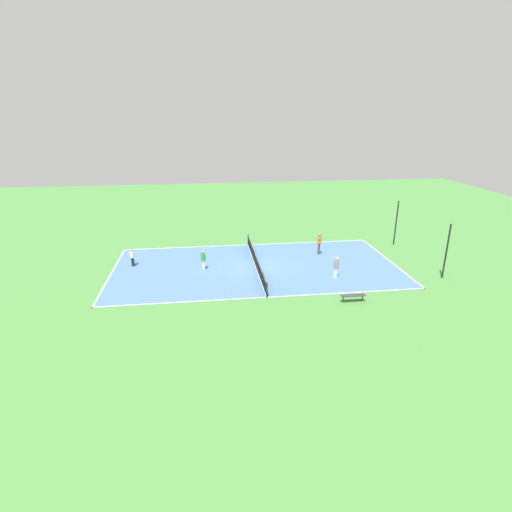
{
  "coord_description": "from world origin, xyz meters",
  "views": [
    {
      "loc": [
        28.66,
        -3.74,
        11.27
      ],
      "look_at": [
        0.0,
        0.0,
        0.9
      ],
      "focal_mm": 28.0,
      "sensor_mm": 36.0,
      "label": 1
    }
  ],
  "objects": [
    {
      "name": "player_center_orange",
      "position": [
        -2.29,
        5.66,
        1.08
      ],
      "size": [
        0.98,
        0.54,
        1.82
      ],
      "rotation": [
        0.0,
        0.0,
        6.04
      ],
      "color": "#4C4C51",
      "rests_on": "court_surface"
    },
    {
      "name": "bench",
      "position": [
        6.81,
        5.3,
        0.39
      ],
      "size": [
        0.36,
        1.57,
        0.45
      ],
      "rotation": [
        0.0,
        0.0,
        1.57
      ],
      "color": "#333338",
      "rests_on": "ground_plane"
    },
    {
      "name": "tennis_ball_near_net",
      "position": [
        5.12,
        -2.54,
        0.06
      ],
      "size": [
        0.07,
        0.07,
        0.07
      ],
      "primitive_type": "sphere",
      "color": "#CCE033",
      "rests_on": "court_surface"
    },
    {
      "name": "tennis_ball_far_baseline",
      "position": [
        0.45,
        -2.66,
        0.06
      ],
      "size": [
        0.07,
        0.07,
        0.07
      ],
      "primitive_type": "sphere",
      "color": "#CCE033",
      "rests_on": "court_surface"
    },
    {
      "name": "ground_plane",
      "position": [
        0.0,
        0.0,
        0.0
      ],
      "size": [
        80.0,
        80.0,
        0.0
      ],
      "primitive_type": "plane",
      "color": "#47843D"
    },
    {
      "name": "court_surface",
      "position": [
        0.0,
        0.0,
        0.01
      ],
      "size": [
        11.18,
        21.87,
        0.02
      ],
      "color": "#4C729E",
      "rests_on": "ground_plane"
    },
    {
      "name": "player_far_green",
      "position": [
        0.03,
        -4.04,
        0.86
      ],
      "size": [
        0.97,
        0.47,
        1.48
      ],
      "rotation": [
        0.0,
        0.0,
        3.3
      ],
      "color": "white",
      "rests_on": "court_surface"
    },
    {
      "name": "fence_post_back_left",
      "position": [
        -3.91,
        13.13,
        2.01
      ],
      "size": [
        0.12,
        0.12,
        4.03
      ],
      "color": "black",
      "rests_on": "ground_plane"
    },
    {
      "name": "tennis_ball_left_sideline",
      "position": [
        -4.95,
        -9.12,
        0.06
      ],
      "size": [
        0.07,
        0.07,
        0.07
      ],
      "primitive_type": "sphere",
      "color": "#CCE033",
      "rests_on": "court_surface"
    },
    {
      "name": "player_baseline_gray",
      "position": [
        2.85,
        5.46,
        0.91
      ],
      "size": [
        0.51,
        0.51,
        1.57
      ],
      "rotation": [
        0.0,
        0.0,
        3.93
      ],
      "color": "white",
      "rests_on": "court_surface"
    },
    {
      "name": "tennis_net",
      "position": [
        0.0,
        0.0,
        0.52
      ],
      "size": [
        10.98,
        0.1,
        0.98
      ],
      "color": "black",
      "rests_on": "court_surface"
    },
    {
      "name": "player_near_white",
      "position": [
        -1.45,
        -9.5,
        0.79
      ],
      "size": [
        0.95,
        0.38,
        1.36
      ],
      "rotation": [
        0.0,
        0.0,
        3.2
      ],
      "color": "black",
      "rests_on": "court_surface"
    },
    {
      "name": "tennis_ball_right_alley",
      "position": [
        -0.78,
        6.23,
        0.06
      ],
      "size": [
        0.07,
        0.07,
        0.07
      ],
      "primitive_type": "sphere",
      "color": "#CCE033",
      "rests_on": "court_surface"
    },
    {
      "name": "fence_post_back_right",
      "position": [
        3.91,
        13.13,
        2.01
      ],
      "size": [
        0.12,
        0.12,
        4.03
      ],
      "color": "black",
      "rests_on": "ground_plane"
    }
  ]
}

